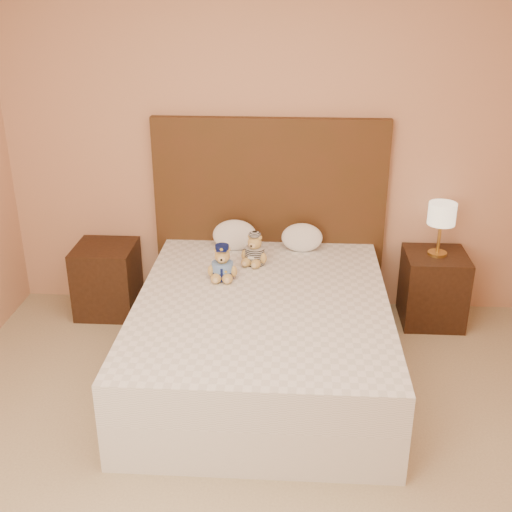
{
  "coord_description": "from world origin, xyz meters",
  "views": [
    {
      "loc": [
        0.19,
        -2.42,
        2.41
      ],
      "look_at": [
        -0.06,
        1.45,
        0.74
      ],
      "focal_mm": 45.0,
      "sensor_mm": 36.0,
      "label": 1
    }
  ],
  "objects_px": {
    "nightstand_right": "(433,288)",
    "teddy_police": "(222,262)",
    "nightstand_left": "(107,279)",
    "teddy_prisoner": "(255,249)",
    "pillow_left": "(235,234)",
    "lamp": "(442,216)",
    "pillow_right": "(302,236)",
    "bed": "(262,337)"
  },
  "relations": [
    {
      "from": "nightstand_right",
      "to": "teddy_police",
      "type": "distance_m",
      "value": 1.67
    },
    {
      "from": "nightstand_left",
      "to": "teddy_prisoner",
      "type": "height_order",
      "value": "teddy_prisoner"
    },
    {
      "from": "pillow_left",
      "to": "nightstand_left",
      "type": "bearing_deg",
      "value": -178.28
    },
    {
      "from": "lamp",
      "to": "teddy_prisoner",
      "type": "height_order",
      "value": "lamp"
    },
    {
      "from": "teddy_police",
      "to": "teddy_prisoner",
      "type": "distance_m",
      "value": 0.33
    },
    {
      "from": "nightstand_left",
      "to": "pillow_right",
      "type": "relative_size",
      "value": 1.8
    },
    {
      "from": "nightstand_right",
      "to": "teddy_prisoner",
      "type": "distance_m",
      "value": 1.41
    },
    {
      "from": "bed",
      "to": "lamp",
      "type": "bearing_deg",
      "value": 32.62
    },
    {
      "from": "nightstand_left",
      "to": "lamp",
      "type": "relative_size",
      "value": 1.38
    },
    {
      "from": "nightstand_right",
      "to": "teddy_police",
      "type": "xyz_separation_m",
      "value": [
        -1.53,
        -0.51,
        0.4
      ]
    },
    {
      "from": "nightstand_left",
      "to": "pillow_right",
      "type": "bearing_deg",
      "value": 1.14
    },
    {
      "from": "nightstand_right",
      "to": "pillow_left",
      "type": "bearing_deg",
      "value": 178.86
    },
    {
      "from": "pillow_left",
      "to": "pillow_right",
      "type": "relative_size",
      "value": 1.08
    },
    {
      "from": "teddy_police",
      "to": "teddy_prisoner",
      "type": "bearing_deg",
      "value": 51.83
    },
    {
      "from": "pillow_left",
      "to": "teddy_prisoner",
      "type": "bearing_deg",
      "value": -58.92
    },
    {
      "from": "lamp",
      "to": "bed",
      "type": "bearing_deg",
      "value": -147.38
    },
    {
      "from": "nightstand_left",
      "to": "pillow_right",
      "type": "xyz_separation_m",
      "value": [
        1.5,
        0.03,
        0.38
      ]
    },
    {
      "from": "nightstand_left",
      "to": "lamp",
      "type": "height_order",
      "value": "lamp"
    },
    {
      "from": "teddy_police",
      "to": "teddy_prisoner",
      "type": "height_order",
      "value": "teddy_police"
    },
    {
      "from": "lamp",
      "to": "pillow_left",
      "type": "xyz_separation_m",
      "value": [
        -1.5,
        0.03,
        -0.18
      ]
    },
    {
      "from": "teddy_police",
      "to": "pillow_left",
      "type": "distance_m",
      "value": 0.54
    },
    {
      "from": "lamp",
      "to": "teddy_police",
      "type": "height_order",
      "value": "lamp"
    },
    {
      "from": "bed",
      "to": "nightstand_left",
      "type": "xyz_separation_m",
      "value": [
        -1.25,
        0.8,
        -0.0
      ]
    },
    {
      "from": "pillow_right",
      "to": "teddy_police",
      "type": "bearing_deg",
      "value": -134.61
    },
    {
      "from": "lamp",
      "to": "pillow_left",
      "type": "relative_size",
      "value": 1.21
    },
    {
      "from": "lamp",
      "to": "teddy_police",
      "type": "bearing_deg",
      "value": -161.52
    },
    {
      "from": "bed",
      "to": "teddy_police",
      "type": "bearing_deg",
      "value": 134.65
    },
    {
      "from": "nightstand_right",
      "to": "pillow_right",
      "type": "height_order",
      "value": "pillow_right"
    },
    {
      "from": "nightstand_right",
      "to": "pillow_right",
      "type": "distance_m",
      "value": 1.07
    },
    {
      "from": "teddy_police",
      "to": "teddy_prisoner",
      "type": "xyz_separation_m",
      "value": [
        0.2,
        0.26,
        -0.01
      ]
    },
    {
      "from": "nightstand_left",
      "to": "teddy_police",
      "type": "relative_size",
      "value": 2.26
    },
    {
      "from": "bed",
      "to": "pillow_right",
      "type": "relative_size",
      "value": 6.54
    },
    {
      "from": "lamp",
      "to": "pillow_right",
      "type": "relative_size",
      "value": 1.31
    },
    {
      "from": "nightstand_left",
      "to": "nightstand_right",
      "type": "relative_size",
      "value": 1.0
    },
    {
      "from": "bed",
      "to": "nightstand_left",
      "type": "relative_size",
      "value": 3.64
    },
    {
      "from": "bed",
      "to": "teddy_police",
      "type": "distance_m",
      "value": 0.57
    },
    {
      "from": "bed",
      "to": "teddy_prisoner",
      "type": "bearing_deg",
      "value": 98.66
    },
    {
      "from": "teddy_police",
      "to": "pillow_right",
      "type": "height_order",
      "value": "teddy_police"
    },
    {
      "from": "nightstand_right",
      "to": "lamp",
      "type": "relative_size",
      "value": 1.38
    },
    {
      "from": "teddy_police",
      "to": "nightstand_right",
      "type": "bearing_deg",
      "value": 17.6
    },
    {
      "from": "pillow_left",
      "to": "pillow_right",
      "type": "bearing_deg",
      "value": 0.0
    },
    {
      "from": "lamp",
      "to": "teddy_police",
      "type": "distance_m",
      "value": 1.63
    }
  ]
}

